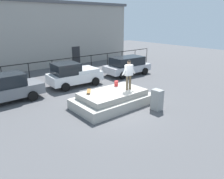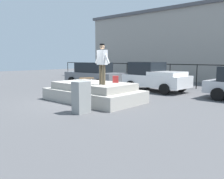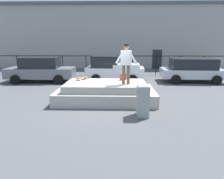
# 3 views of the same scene
# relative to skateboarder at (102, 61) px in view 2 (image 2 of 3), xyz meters

# --- Properties ---
(ground_plane) EXTENTS (60.00, 60.00, 0.00)m
(ground_plane) POSITION_rel_skateboarder_xyz_m (-1.09, -0.07, -1.95)
(ground_plane) COLOR #4C4C4F
(concrete_ledge) EXTENTS (4.65, 2.69, 0.90)m
(concrete_ledge) POSITION_rel_skateboarder_xyz_m (-0.94, 0.35, -1.54)
(concrete_ledge) COLOR #ADA89E
(concrete_ledge) RESTS_ON ground_plane
(skateboarder) EXTENTS (0.99, 0.30, 1.79)m
(skateboarder) POSITION_rel_skateboarder_xyz_m (0.00, 0.00, 0.00)
(skateboarder) COLOR brown
(skateboarder) RESTS_ON concrete_ledge
(skateboard) EXTENTS (0.63, 0.75, 0.12)m
(skateboard) POSITION_rel_skateboarder_xyz_m (-2.17, 1.04, -0.95)
(skateboard) COLOR brown
(skateboard) RESTS_ON concrete_ledge
(backpack) EXTENTS (0.34, 0.33, 0.32)m
(backpack) POSITION_rel_skateboarder_xyz_m (-0.10, 1.01, -0.88)
(backpack) COLOR red
(backpack) RESTS_ON concrete_ledge
(car_grey_sedan_near) EXTENTS (4.74, 2.19, 1.76)m
(car_grey_sedan_near) POSITION_rel_skateboarder_xyz_m (-5.83, 5.06, -1.06)
(car_grey_sedan_near) COLOR slate
(car_grey_sedan_near) RESTS_ON ground_plane
(car_white_pickup_mid) EXTENTS (4.18, 2.33, 1.83)m
(car_white_pickup_mid) POSITION_rel_skateboarder_xyz_m (-0.67, 5.42, -1.03)
(car_white_pickup_mid) COLOR white
(car_white_pickup_mid) RESTS_ON ground_plane
(utility_box) EXTENTS (0.44, 0.60, 1.20)m
(utility_box) POSITION_rel_skateboarder_xyz_m (0.58, -1.75, -1.34)
(utility_box) COLOR gray
(utility_box) RESTS_ON ground_plane
(fence_row) EXTENTS (24.06, 0.06, 1.67)m
(fence_row) POSITION_rel_skateboarder_xyz_m (-1.09, 8.25, -0.77)
(fence_row) COLOR black
(fence_row) RESTS_ON ground_plane
(warehouse_building) EXTENTS (24.98, 7.07, 6.77)m
(warehouse_building) POSITION_rel_skateboarder_xyz_m (-1.08, 15.99, 1.45)
(warehouse_building) COLOR gray
(warehouse_building) RESTS_ON ground_plane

